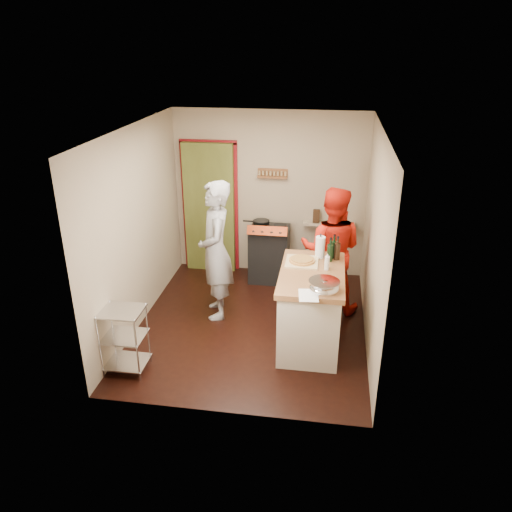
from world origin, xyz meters
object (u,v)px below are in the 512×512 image
Objects in this scene: stove at (269,253)px; wire_shelving at (124,337)px; island at (311,306)px; person_stripe at (216,251)px; person_red at (331,250)px.

stove is 2.94m from wire_shelving.
stove is 0.71× the size of island.
stove is 1.88m from island.
wire_shelving is at bearing -156.65° from island.
stove is 0.53× the size of person_stripe.
person_stripe is at bearing 158.09° from island.
person_stripe is (-1.31, 0.53, 0.44)m from island.
person_stripe is at bearing -115.31° from stove.
person_red is (0.21, 0.94, 0.37)m from island.
wire_shelving is (-1.33, -2.62, -0.01)m from stove.
wire_shelving is at bearing -116.85° from stove.
stove is at bearing -32.76° from person_red.
wire_shelving is 2.25m from island.
stove is at bearing 138.14° from person_stripe.
person_stripe is (-0.57, -1.20, 0.50)m from stove.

